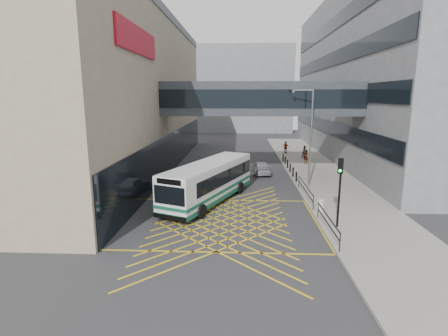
# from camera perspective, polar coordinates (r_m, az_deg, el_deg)

# --- Properties ---
(ground) EXTENTS (120.00, 120.00, 0.00)m
(ground) POSITION_cam_1_polar(r_m,az_deg,el_deg) (22.33, -0.49, -8.65)
(ground) COLOR #333335
(building_whsmith) EXTENTS (24.17, 42.00, 16.00)m
(building_whsmith) POSITION_cam_1_polar(r_m,az_deg,el_deg) (41.57, -25.24, 10.95)
(building_whsmith) COLOR gray
(building_whsmith) RESTS_ON ground
(building_right) EXTENTS (24.09, 44.00, 20.00)m
(building_right) POSITION_cam_1_polar(r_m,az_deg,el_deg) (50.41, 30.41, 12.71)
(building_right) COLOR slate
(building_right) RESTS_ON ground
(building_far) EXTENTS (28.00, 16.00, 18.00)m
(building_far) POSITION_cam_1_polar(r_m,az_deg,el_deg) (80.97, 0.45, 12.62)
(building_far) COLOR slate
(building_far) RESTS_ON ground
(skybridge) EXTENTS (20.00, 4.10, 3.00)m
(skybridge) POSITION_cam_1_polar(r_m,az_deg,el_deg) (32.95, 5.99, 11.20)
(skybridge) COLOR #2E3339
(skybridge) RESTS_ON ground
(pavement) EXTENTS (6.00, 54.00, 0.16)m
(pavement) POSITION_cam_1_polar(r_m,az_deg,el_deg) (37.54, 14.67, -0.48)
(pavement) COLOR gray
(pavement) RESTS_ON ground
(box_junction) EXTENTS (12.00, 9.00, 0.01)m
(box_junction) POSITION_cam_1_polar(r_m,az_deg,el_deg) (22.33, -0.49, -8.65)
(box_junction) COLOR gold
(box_junction) RESTS_ON ground
(bus) EXTENTS (6.27, 10.71, 2.97)m
(bus) POSITION_cam_1_polar(r_m,az_deg,el_deg) (25.91, -2.30, -2.09)
(bus) COLOR silver
(bus) RESTS_ON ground
(car_white) EXTENTS (2.23, 4.43, 1.35)m
(car_white) POSITION_cam_1_polar(r_m,az_deg,el_deg) (28.55, -8.48, -2.80)
(car_white) COLOR silver
(car_white) RESTS_ON ground
(car_dark) EXTENTS (2.37, 4.34, 1.29)m
(car_dark) POSITION_cam_1_polar(r_m,az_deg,el_deg) (30.36, -5.14, -1.90)
(car_dark) COLOR #232328
(car_dark) RESTS_ON ground
(car_silver) EXTENTS (2.26, 4.33, 1.29)m
(car_silver) POSITION_cam_1_polar(r_m,az_deg,el_deg) (35.54, 5.98, 0.10)
(car_silver) COLOR #9E9FA7
(car_silver) RESTS_ON ground
(traffic_light) EXTENTS (0.34, 0.49, 4.16)m
(traffic_light) POSITION_cam_1_polar(r_m,az_deg,el_deg) (21.18, 18.38, -2.30)
(traffic_light) COLOR black
(traffic_light) RESTS_ON pavement
(street_lamp) EXTENTS (1.79, 0.87, 8.12)m
(street_lamp) POSITION_cam_1_polar(r_m,az_deg,el_deg) (30.01, 13.70, 5.68)
(street_lamp) COLOR slate
(street_lamp) RESTS_ON pavement
(litter_bin) EXTENTS (0.46, 0.46, 0.79)m
(litter_bin) POSITION_cam_1_polar(r_m,az_deg,el_deg) (24.48, 15.45, -5.86)
(litter_bin) COLOR #ADA89E
(litter_bin) RESTS_ON pavement
(kerb_railings) EXTENTS (0.05, 12.54, 1.00)m
(kerb_railings) POSITION_cam_1_polar(r_m,az_deg,el_deg) (24.22, 14.50, -5.20)
(kerb_railings) COLOR black
(kerb_railings) RESTS_ON pavement
(bollards) EXTENTS (0.14, 10.14, 0.90)m
(bollards) POSITION_cam_1_polar(r_m,az_deg,el_deg) (36.96, 10.54, 0.36)
(bollards) COLOR black
(bollards) RESTS_ON pavement
(pedestrian_a) EXTENTS (0.78, 0.75, 1.59)m
(pedestrian_a) POSITION_cam_1_polar(r_m,az_deg,el_deg) (40.77, 13.21, 1.80)
(pedestrian_a) COLOR gray
(pedestrian_a) RESTS_ON pavement
(pedestrian_b) EXTENTS (0.88, 0.75, 1.56)m
(pedestrian_b) POSITION_cam_1_polar(r_m,az_deg,el_deg) (44.15, 13.05, 2.54)
(pedestrian_b) COLOR gray
(pedestrian_b) RESTS_ON pavement
(pedestrian_c) EXTENTS (1.01, 0.96, 1.59)m
(pedestrian_c) POSITION_cam_1_polar(r_m,az_deg,el_deg) (47.64, 10.05, 3.34)
(pedestrian_c) COLOR gray
(pedestrian_c) RESTS_ON pavement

